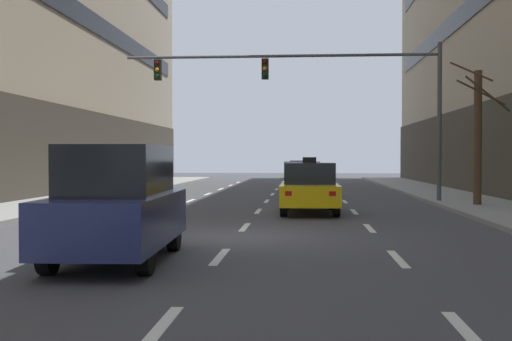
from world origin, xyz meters
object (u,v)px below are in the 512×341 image
car_driving_0 (118,204)px  street_tree_1 (478,134)px  car_driving_3 (303,180)px  car_driving_2 (303,173)px  traffic_signal_0 (322,85)px  taxi_driving_1 (309,188)px

car_driving_0 → street_tree_1: 15.97m
car_driving_0 → car_driving_3: bearing=79.9°
car_driving_2 → traffic_signal_0: traffic_signal_0 is taller
car_driving_0 → taxi_driving_1: bearing=70.7°
taxi_driving_1 → car_driving_2: taxi_driving_1 is taller
traffic_signal_0 → street_tree_1: size_ratio=2.46×
car_driving_0 → car_driving_2: bearing=83.9°
car_driving_3 → taxi_driving_1: bearing=-88.4°
car_driving_2 → car_driving_3: bearing=-90.0°
taxi_driving_1 → street_tree_1: (6.20, 2.48, 1.88)m
street_tree_1 → traffic_signal_0: bearing=159.4°
car_driving_0 → traffic_signal_0: bearing=74.4°
car_driving_0 → taxi_driving_1: size_ratio=0.97×
car_driving_0 → street_tree_1: size_ratio=0.84×
taxi_driving_1 → car_driving_3: taxi_driving_1 is taller
car_driving_3 → traffic_signal_0: bearing=-77.8°
taxi_driving_1 → traffic_signal_0: 6.12m
car_driving_2 → traffic_signal_0: bearing=-87.1°
car_driving_2 → taxi_driving_1: bearing=-89.4°
taxi_driving_1 → car_driving_3: 8.36m
car_driving_0 → car_driving_2: (3.29, 30.66, -0.22)m
car_driving_2 → street_tree_1: 19.30m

